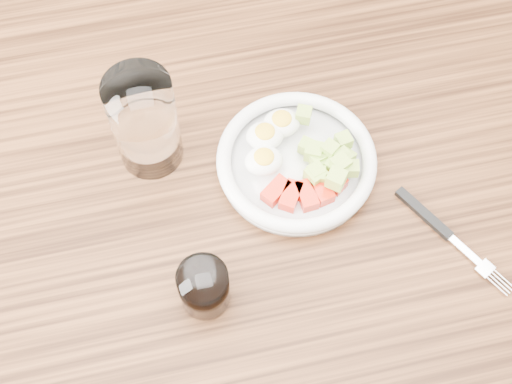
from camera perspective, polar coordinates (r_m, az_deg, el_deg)
ground at (r=1.63m, az=0.43°, el=-13.13°), size 4.00×4.00×0.00m
dining_table at (r=1.00m, az=0.69°, el=-3.81°), size 1.50×0.90×0.77m
bowl at (r=0.92m, az=3.25°, el=2.56°), size 0.21×0.21×0.05m
fork at (r=0.92m, az=14.41°, el=-2.72°), size 0.10×0.17×0.01m
water_glass at (r=0.89m, az=-8.90°, el=5.55°), size 0.08×0.08×0.15m
coffee_glass at (r=0.83m, az=-4.19°, el=-7.61°), size 0.06×0.06×0.07m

